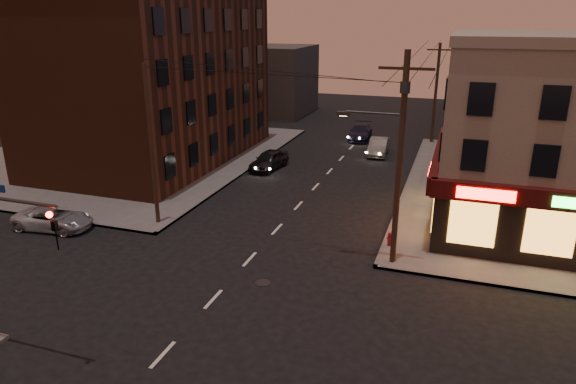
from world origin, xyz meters
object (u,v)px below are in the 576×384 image
at_px(suv_cross, 53,219).
at_px(fire_hydrant, 390,238).
at_px(sedan_far, 360,132).
at_px(sedan_near, 269,160).
at_px(sedan_mid, 378,147).

relative_size(suv_cross, fire_hydrant, 6.06).
bearing_deg(suv_cross, fire_hydrant, -84.36).
bearing_deg(sedan_far, fire_hydrant, -79.36).
xyz_separation_m(suv_cross, fire_hydrant, (18.42, 3.58, -0.07)).
distance_m(sedan_near, fire_hydrant, 15.99).
bearing_deg(sedan_mid, fire_hydrant, -81.95).
bearing_deg(sedan_mid, sedan_far, 113.40).
bearing_deg(sedan_far, sedan_near, -115.14).
bearing_deg(sedan_near, suv_cross, -108.35).
xyz_separation_m(suv_cross, sedan_mid, (14.75, 22.26, 0.09)).
distance_m(sedan_near, sedan_mid, 10.31).
distance_m(sedan_far, fire_hydrant, 24.78).
bearing_deg(sedan_near, fire_hydrant, -38.53).
bearing_deg(suv_cross, sedan_mid, -38.89).
relative_size(suv_cross, sedan_near, 1.03).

